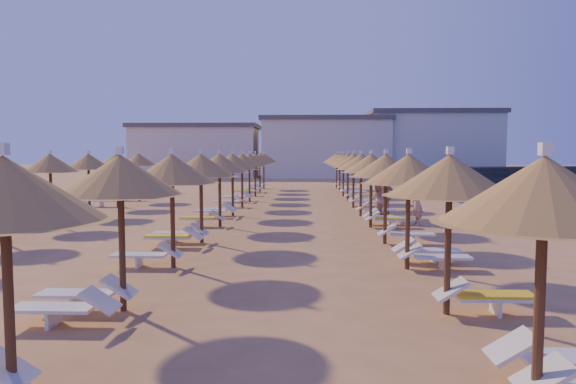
{
  "coord_description": "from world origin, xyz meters",
  "views": [
    {
      "loc": [
        0.83,
        -18.01,
        2.98
      ],
      "look_at": [
        0.1,
        4.0,
        1.3
      ],
      "focal_mm": 32.0,
      "sensor_mm": 36.0,
      "label": 1
    }
  ],
  "objects_px": {
    "beachgoer_a": "(417,203)",
    "beachgoer_c": "(385,196)",
    "jetty": "(568,174)",
    "parasol_row_west": "(232,163)",
    "parasol_row_east": "(361,163)",
    "beachgoer_b": "(377,199)"
  },
  "relations": [
    {
      "from": "jetty",
      "to": "parasol_row_west",
      "type": "relative_size",
      "value": 0.76
    },
    {
      "from": "parasol_row_east",
      "to": "beachgoer_c",
      "type": "height_order",
      "value": "parasol_row_east"
    },
    {
      "from": "beachgoer_a",
      "to": "beachgoer_b",
      "type": "distance_m",
      "value": 2.98
    },
    {
      "from": "parasol_row_east",
      "to": "beachgoer_c",
      "type": "relative_size",
      "value": 21.38
    },
    {
      "from": "jetty",
      "to": "parasol_row_east",
      "type": "distance_m",
      "value": 41.28
    },
    {
      "from": "beachgoer_b",
      "to": "beachgoer_c",
      "type": "xyz_separation_m",
      "value": [
        0.45,
        0.62,
        0.1
      ]
    },
    {
      "from": "beachgoer_a",
      "to": "parasol_row_west",
      "type": "bearing_deg",
      "value": -118.27
    },
    {
      "from": "parasol_row_west",
      "to": "beachgoer_b",
      "type": "relative_size",
      "value": 24.05
    },
    {
      "from": "parasol_row_east",
      "to": "beachgoer_c",
      "type": "distance_m",
      "value": 2.03
    },
    {
      "from": "parasol_row_west",
      "to": "parasol_row_east",
      "type": "bearing_deg",
      "value": 0.0
    },
    {
      "from": "beachgoer_c",
      "to": "jetty",
      "type": "bearing_deg",
      "value": 87.21
    },
    {
      "from": "beachgoer_a",
      "to": "beachgoer_c",
      "type": "distance_m",
      "value": 3.41
    },
    {
      "from": "parasol_row_east",
      "to": "beachgoer_a",
      "type": "height_order",
      "value": "parasol_row_east"
    },
    {
      "from": "parasol_row_west",
      "to": "beachgoer_b",
      "type": "distance_m",
      "value": 7.03
    },
    {
      "from": "beachgoer_b",
      "to": "beachgoer_c",
      "type": "distance_m",
      "value": 0.77
    },
    {
      "from": "parasol_row_east",
      "to": "beachgoer_a",
      "type": "distance_m",
      "value": 3.91
    },
    {
      "from": "beachgoer_a",
      "to": "beachgoer_b",
      "type": "xyz_separation_m",
      "value": [
        -1.26,
        2.7,
        -0.09
      ]
    },
    {
      "from": "parasol_row_east",
      "to": "beachgoer_a",
      "type": "relative_size",
      "value": 21.65
    },
    {
      "from": "beachgoer_b",
      "to": "beachgoer_c",
      "type": "height_order",
      "value": "beachgoer_c"
    },
    {
      "from": "beachgoer_c",
      "to": "beachgoer_a",
      "type": "bearing_deg",
      "value": -41.26
    },
    {
      "from": "beachgoer_a",
      "to": "jetty",
      "type": "bearing_deg",
      "value": 137.57
    },
    {
      "from": "parasol_row_east",
      "to": "beachgoer_b",
      "type": "height_order",
      "value": "parasol_row_east"
    }
  ]
}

